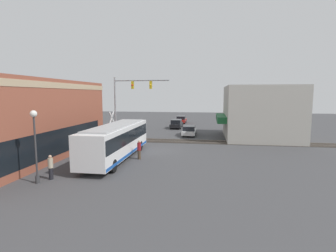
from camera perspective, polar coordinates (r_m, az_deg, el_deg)
ground_plane at (r=26.94m, az=-2.66°, el=-5.50°), size 120.00×120.00×0.00m
brick_building at (r=27.15m, az=-30.87°, el=1.20°), size 19.10×9.19×7.09m
shop_building at (r=36.62m, az=19.33°, el=2.82°), size 10.59×10.11×6.87m
city_bus at (r=23.87m, az=-11.07°, el=-3.00°), size 11.72×2.59×3.12m
traffic_signal_gantry at (r=32.12m, az=-8.56°, el=6.48°), size 0.42×6.78×7.84m
crossing_signal at (r=31.38m, az=-12.09°, el=0.36°), size 1.41×1.18×3.81m
streetlamp at (r=18.85m, az=-26.95°, el=-2.77°), size 0.44×0.44×4.77m
rail_track_near at (r=32.73m, az=-0.56°, el=-3.23°), size 2.60×60.00×0.15m
parked_car_white at (r=37.31m, az=4.66°, el=-1.04°), size 4.82×1.82×1.39m
parked_car_black at (r=45.26m, az=1.85°, el=0.43°), size 4.81×1.82×1.51m
parked_car_red at (r=53.19m, az=2.91°, el=1.36°), size 4.52×1.82×1.46m
pedestrian_by_lamp at (r=19.71m, az=-24.18°, el=-8.15°), size 0.34×0.34×1.69m
pedestrian_near_bus at (r=23.60m, az=-6.30°, el=-5.12°), size 0.34×0.34×1.72m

